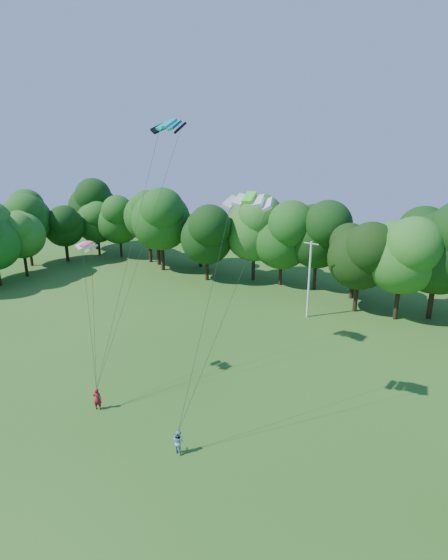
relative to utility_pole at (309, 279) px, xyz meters
The scene contains 9 objects.
ground 29.20m from the utility_pole, 89.16° to the right, with size 160.00×160.00×0.00m, color #225417.
utility_pole is the anchor object (origin of this frame).
kite_flyer_left 25.69m from the utility_pole, 102.62° to the right, with size 0.62×0.41×1.71m, color maroon.
kite_flyer_right 25.54m from the utility_pole, 84.87° to the right, with size 0.77×0.60×1.58m, color #8DABC4.
kite_teal 22.83m from the utility_pole, 109.24° to the right, with size 2.91×1.44×0.74m.
kite_green 23.01m from the utility_pole, 78.86° to the right, with size 3.14×1.94×0.63m.
kite_pink 24.82m from the utility_pole, 110.29° to the right, with size 1.84×1.05×0.34m.
tree_back_west 29.34m from the utility_pole, 165.53° to the left, with size 7.92×7.92×11.51m.
tree_back_center 6.60m from the utility_pole, 49.95° to the left, with size 7.75×7.75×11.27m.
Camera 1 is at (16.79, -13.73, 18.54)m, focal length 28.00 mm.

